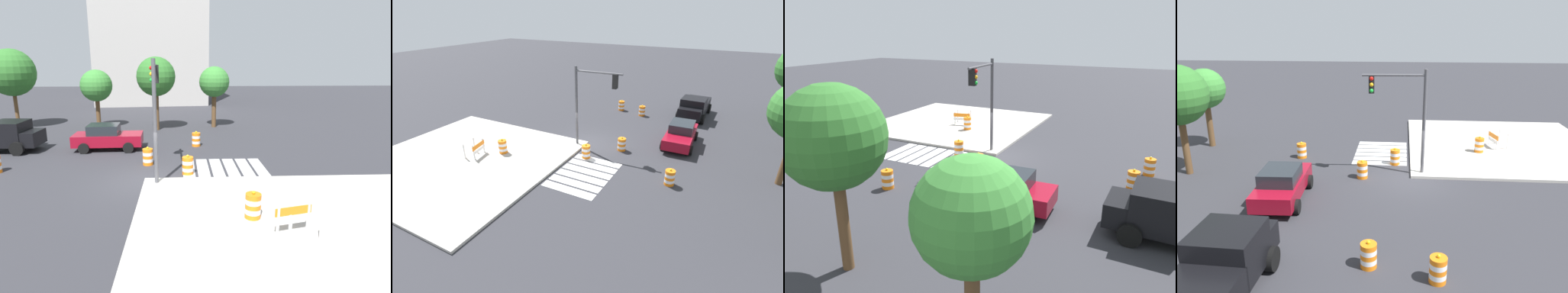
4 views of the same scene
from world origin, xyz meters
The scene contains 13 objects.
ground_plane centered at (0.00, 0.00, 0.00)m, with size 120.00×120.00×0.00m, color #2D2D33.
sidewalk_corner centered at (6.00, -6.00, 0.07)m, with size 12.00×12.00×0.15m, color #BCB7AD.
crosswalk_stripes centered at (4.00, 1.80, 0.01)m, with size 4.35×3.20×0.02m.
sports_car centered at (-2.98, 5.96, 0.81)m, with size 4.36×2.25×1.63m.
pickup_truck centered at (-9.46, 5.81, 0.97)m, with size 5.21×2.49×1.92m.
traffic_barrel_near_corner centered at (2.05, 0.89, 0.45)m, with size 0.56×0.56×1.02m.
traffic_barrel_crosswalk_end centered at (-7.72, 1.55, 0.45)m, with size 0.56×0.56×1.02m.
traffic_barrel_median_near centered at (-0.10, 2.57, 0.45)m, with size 0.56×0.56×1.02m.
traffic_barrel_median_far centered at (-8.32, -0.71, 0.45)m, with size 0.56×0.56×1.02m.
traffic_barrel_far_curb centered at (2.73, 6.56, 0.45)m, with size 0.56×0.56×1.02m.
traffic_barrel_on_sidewalk centered at (4.24, -4.28, 0.60)m, with size 0.56×0.56×1.02m.
construction_barricade centered at (5.34, -5.51, 0.72)m, with size 1.38×1.04×1.00m.
traffic_light_pole centered at (0.53, 0.54, 3.91)m, with size 0.51×3.29×5.50m.
Camera 2 is at (17.09, 8.90, 9.02)m, focal length 26.60 mm.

